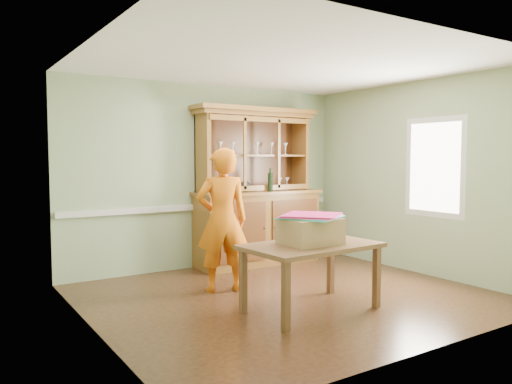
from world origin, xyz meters
TOP-DOWN VIEW (x-y plane):
  - floor at (0.00, 0.00)m, footprint 4.50×4.50m
  - ceiling at (0.00, 0.00)m, footprint 4.50×4.50m
  - wall_back at (0.00, 2.00)m, footprint 4.50×0.00m
  - wall_left at (-2.25, 0.00)m, footprint 0.00×4.00m
  - wall_right at (2.25, 0.00)m, footprint 0.00×4.00m
  - wall_front at (0.00, -2.00)m, footprint 4.50×0.00m
  - chair_rail at (0.00, 1.98)m, footprint 4.41×0.05m
  - framed_map at (-2.23, 0.30)m, footprint 0.03×0.60m
  - window_panel at (2.23, -0.30)m, footprint 0.03×0.96m
  - china_hutch at (0.68, 1.73)m, footprint 2.03×0.67m
  - dining_table at (-0.13, -0.57)m, footprint 1.47×0.93m
  - cardboard_box at (-0.14, -0.57)m, footprint 0.59×0.48m
  - kite_stack at (-0.11, -0.57)m, footprint 0.78×0.78m
  - person at (-0.55, 0.61)m, footprint 0.73×0.59m

SIDE VIEW (x-z plane):
  - floor at x=0.00m, z-range 0.00..0.00m
  - dining_table at x=-0.13m, z-range 0.27..0.99m
  - china_hutch at x=0.68m, z-range -0.36..2.02m
  - cardboard_box at x=-0.14m, z-range 0.72..0.99m
  - person at x=-0.55m, z-range 0.00..1.75m
  - chair_rail at x=0.00m, z-range 0.86..0.94m
  - kite_stack at x=-0.11m, z-range 0.99..1.03m
  - wall_back at x=0.00m, z-range -0.90..3.60m
  - wall_left at x=-2.25m, z-range -0.65..3.35m
  - wall_right at x=2.25m, z-range -0.65..3.35m
  - wall_front at x=0.00m, z-range -0.90..3.60m
  - window_panel at x=2.23m, z-range 0.82..2.18m
  - framed_map at x=-2.23m, z-range 1.32..1.78m
  - ceiling at x=0.00m, z-range 2.70..2.70m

